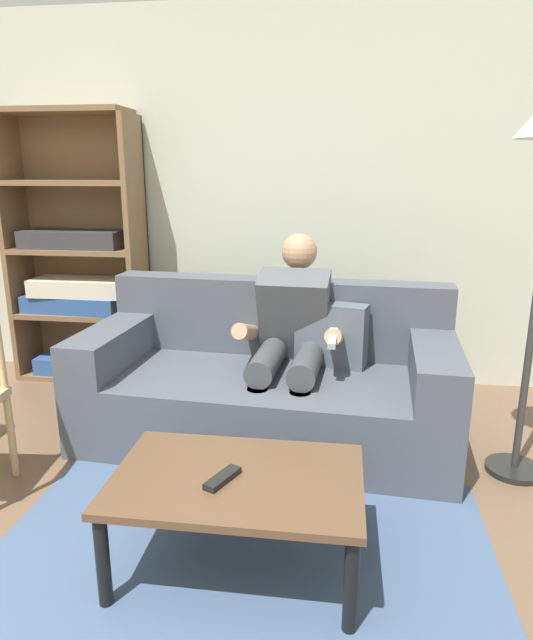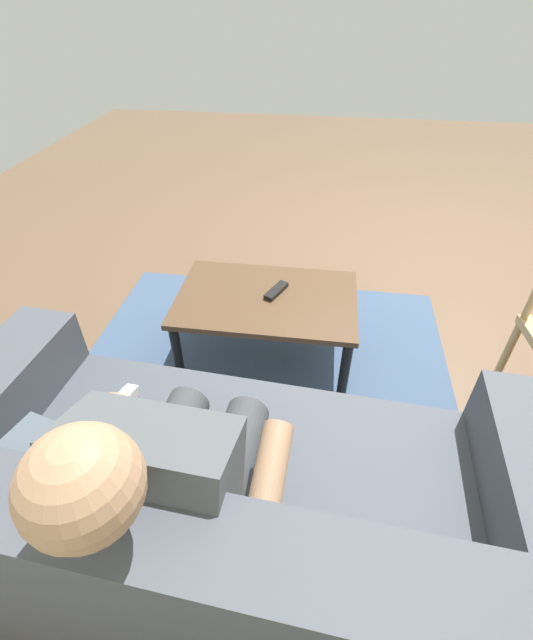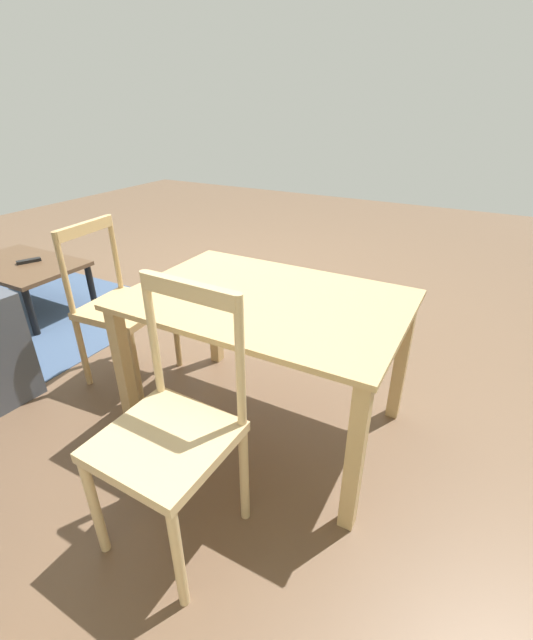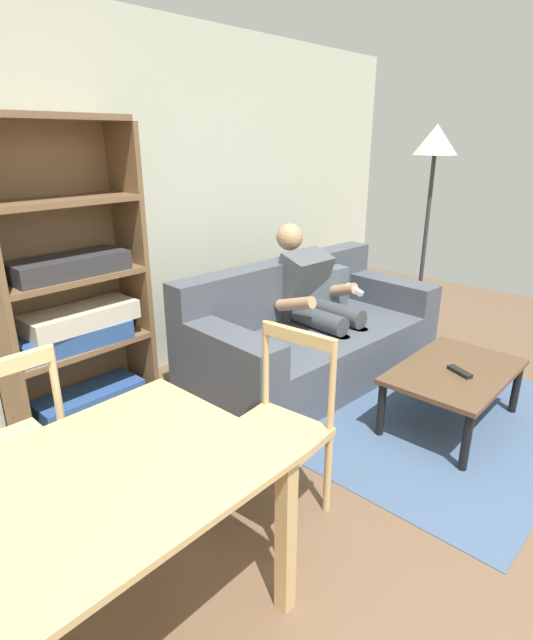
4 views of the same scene
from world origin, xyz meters
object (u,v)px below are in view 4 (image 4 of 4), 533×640
couch (309,336)px  dining_chair_facing_couch (277,432)px  person_lounging (313,298)px  coffee_table (454,376)px  dining_table (87,513)px  tv_remote (460,372)px  bookshelf (72,300)px  dining_chair_near_wall (6,459)px  floor_lamp (434,161)px

couch → dining_chair_facing_couch: 1.59m
couch → person_lounging: (0.11, 0.06, 0.26)m
coffee_table → dining_table: 2.35m
person_lounging → coffee_table: size_ratio=1.21×
couch → dining_chair_facing_couch: size_ratio=2.27×
person_lounging → tv_remote: 1.25m
dining_table → person_lounging: bearing=20.6°
tv_remote → bookshelf: 2.45m
dining_table → dining_chair_near_wall: dining_chair_near_wall is taller
dining_table → floor_lamp: bearing=9.2°
tv_remote → couch: bearing=-66.4°
tv_remote → coffee_table: bearing=-111.4°
couch → coffee_table: size_ratio=2.25×
tv_remote → dining_chair_near_wall: 2.49m
couch → dining_chair_near_wall: size_ratio=2.12×
coffee_table → tv_remote: tv_remote is taller
person_lounging → dining_chair_near_wall: 2.42m
bookshelf → dining_chair_near_wall: bookshelf is taller
tv_remote → dining_table: dining_table is taller
dining_table → dining_chair_facing_couch: size_ratio=1.34×
couch → tv_remote: bearing=-91.0°
bookshelf → dining_table: 1.81m
couch → person_lounging: size_ratio=1.86×
person_lounging → dining_table: size_ratio=0.91×
dining_chair_facing_couch → person_lounging: bearing=31.7°
bookshelf → dining_table: (-0.81, -1.61, -0.18)m
tv_remote → dining_chair_facing_couch: dining_chair_facing_couch is taller
bookshelf → floor_lamp: bearing=-20.4°
person_lounging → dining_table: (-2.40, -0.90, 0.03)m
dining_table → floor_lamp: 3.74m
couch → floor_lamp: (1.28, -0.27, 1.25)m
dining_chair_near_wall → dining_chair_facing_couch: size_ratio=1.07×
coffee_table → dining_table: size_ratio=0.75×
person_lounging → dining_table: bearing=-159.4°
tv_remote → dining_chair_facing_couch: bearing=10.4°
dining_table → dining_chair_facing_couch: 0.96m
coffee_table → dining_chair_near_wall: size_ratio=0.94×
bookshelf → dining_chair_near_wall: size_ratio=1.91×
coffee_table → bookshelf: (-1.50, 1.89, 0.45)m
dining_table → dining_chair_near_wall: bearing=90.1°
tv_remote → floor_lamp: size_ratio=0.09×
couch → dining_chair_near_wall: dining_chair_near_wall is taller
dining_table → bookshelf: bearing=63.1°
person_lounging → coffee_table: person_lounging is taller
dining_chair_near_wall → bookshelf: bearing=48.3°
floor_lamp → couch: bearing=168.2°
tv_remote → dining_table: (-2.27, 0.33, 0.21)m
person_lounging → couch: bearing=-153.7°
coffee_table → dining_chair_facing_couch: 1.41m
dining_chair_facing_couch → coffee_table: bearing=-11.9°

